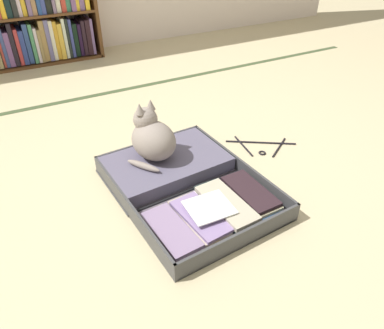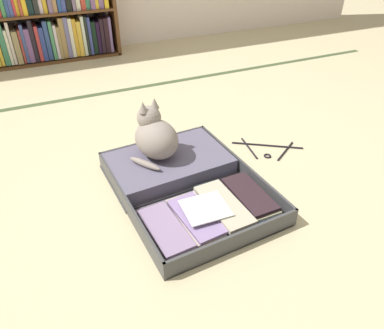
{
  "view_description": "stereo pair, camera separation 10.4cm",
  "coord_description": "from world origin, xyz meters",
  "px_view_note": "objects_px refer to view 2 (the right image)",
  "views": [
    {
      "loc": [
        -0.62,
        -1.23,
        1.12
      ],
      "look_at": [
        0.04,
        -0.02,
        0.16
      ],
      "focal_mm": 34.09,
      "sensor_mm": 36.0,
      "label": 1
    },
    {
      "loc": [
        -0.52,
        -1.28,
        1.12
      ],
      "look_at": [
        0.04,
        -0.02,
        0.16
      ],
      "focal_mm": 34.09,
      "sensor_mm": 36.0,
      "label": 2
    }
  ],
  "objects_px": {
    "bookshelf": "(40,15)",
    "black_cat": "(155,136)",
    "clothes_hanger": "(267,149)",
    "open_suitcase": "(184,181)"
  },
  "relations": [
    {
      "from": "bookshelf",
      "to": "black_cat",
      "type": "bearing_deg",
      "value": -81.17
    },
    {
      "from": "bookshelf",
      "to": "clothes_hanger",
      "type": "height_order",
      "value": "bookshelf"
    },
    {
      "from": "black_cat",
      "to": "clothes_hanger",
      "type": "distance_m",
      "value": 0.67
    },
    {
      "from": "black_cat",
      "to": "clothes_hanger",
      "type": "xyz_separation_m",
      "value": [
        0.64,
        -0.08,
        -0.19
      ]
    },
    {
      "from": "open_suitcase",
      "to": "black_cat",
      "type": "relative_size",
      "value": 2.86
    },
    {
      "from": "bookshelf",
      "to": "clothes_hanger",
      "type": "xyz_separation_m",
      "value": [
        0.95,
        -2.09,
        -0.38
      ]
    },
    {
      "from": "clothes_hanger",
      "to": "bookshelf",
      "type": "bearing_deg",
      "value": 114.47
    },
    {
      "from": "bookshelf",
      "to": "open_suitcase",
      "type": "relative_size",
      "value": 1.46
    },
    {
      "from": "bookshelf",
      "to": "open_suitcase",
      "type": "distance_m",
      "value": 2.28
    },
    {
      "from": "open_suitcase",
      "to": "clothes_hanger",
      "type": "height_order",
      "value": "open_suitcase"
    }
  ]
}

